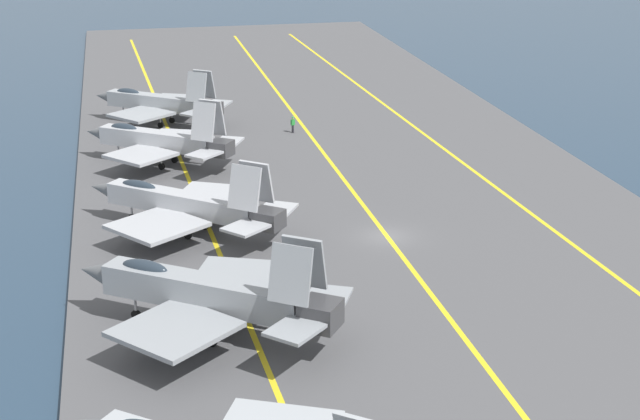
# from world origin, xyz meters

# --- Properties ---
(ground_plane) EXTENTS (2000.00, 2000.00, 0.00)m
(ground_plane) POSITION_xyz_m (0.00, 0.00, 0.00)
(ground_plane) COLOR #23384C
(carrier_deck) EXTENTS (196.67, 45.63, 0.40)m
(carrier_deck) POSITION_xyz_m (0.00, 0.00, 0.20)
(carrier_deck) COLOR #4C4C4F
(carrier_deck) RESTS_ON ground
(deck_stripe_foul_line) EXTENTS (176.86, 7.91, 0.01)m
(deck_stripe_foul_line) POSITION_xyz_m (0.00, -12.55, 0.40)
(deck_stripe_foul_line) COLOR yellow
(deck_stripe_foul_line) RESTS_ON carrier_deck
(deck_stripe_centerline) EXTENTS (177.00, 0.36, 0.01)m
(deck_stripe_centerline) POSITION_xyz_m (0.00, 0.00, 0.40)
(deck_stripe_centerline) COLOR yellow
(deck_stripe_centerline) RESTS_ON carrier_deck
(deck_stripe_edge_line) EXTENTS (176.88, 7.39, 0.01)m
(deck_stripe_edge_line) POSITION_xyz_m (0.00, 12.55, 0.40)
(deck_stripe_edge_line) COLOR yellow
(deck_stripe_edge_line) RESTS_ON carrier_deck
(parked_jet_second) EXTENTS (14.22, 16.16, 6.80)m
(parked_jet_second) POSITION_xyz_m (-13.16, 14.52, 3.06)
(parked_jet_second) COLOR gray
(parked_jet_second) RESTS_ON carrier_deck
(parked_jet_third) EXTENTS (14.13, 15.53, 6.19)m
(parked_jet_third) POSITION_xyz_m (3.80, 14.36, 2.65)
(parked_jet_third) COLOR #A8AAAF
(parked_jet_third) RESTS_ON carrier_deck
(parked_jet_fourth) EXTENTS (12.59, 14.54, 6.48)m
(parked_jet_fourth) POSITION_xyz_m (21.35, 15.26, 2.77)
(parked_jet_fourth) COLOR #A8AAAF
(parked_jet_fourth) RESTS_ON carrier_deck
(parked_jet_fifth) EXTENTS (12.93, 14.47, 6.15)m
(parked_jet_fifth) POSITION_xyz_m (35.90, 14.51, 2.78)
(parked_jet_fifth) COLOR #93999E
(parked_jet_fifth) RESTS_ON carrier_deck
(crew_green_vest) EXTENTS (0.38, 0.45, 1.69)m
(crew_green_vest) POSITION_xyz_m (29.94, 1.52, 1.33)
(crew_green_vest) COLOR #232328
(crew_green_vest) RESTS_ON carrier_deck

